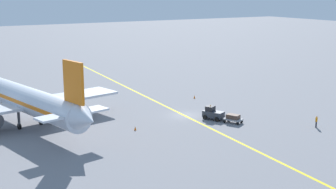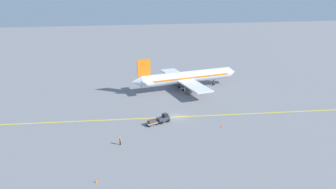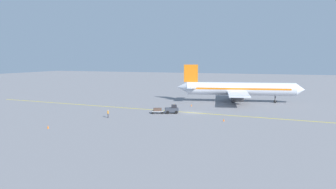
{
  "view_description": "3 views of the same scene",
  "coord_description": "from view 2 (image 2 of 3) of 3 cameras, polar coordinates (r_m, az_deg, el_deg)",
  "views": [
    {
      "loc": [
        -36.86,
        -57.91,
        18.64
      ],
      "look_at": [
        -3.6,
        -1.25,
        3.92
      ],
      "focal_mm": 50.0,
      "sensor_mm": 36.0,
      "label": 1
    },
    {
      "loc": [
        73.09,
        -15.89,
        30.82
      ],
      "look_at": [
        -5.08,
        -1.52,
        4.24
      ],
      "focal_mm": 35.0,
      "sensor_mm": 36.0,
      "label": 2
    },
    {
      "loc": [
        71.08,
        20.82,
        12.32
      ],
      "look_at": [
        3.36,
        -4.61,
        4.35
      ],
      "focal_mm": 35.0,
      "sensor_mm": 36.0,
      "label": 3
    }
  ],
  "objects": [
    {
      "name": "ground_plane",
      "position": [
        80.9,
        1.71,
        -3.91
      ],
      "size": [
        400.0,
        400.0,
        0.0
      ],
      "primitive_type": "plane",
      "color": "slate"
    },
    {
      "name": "apron_yellow_centreline",
      "position": [
        80.9,
        1.71,
        -3.91
      ],
      "size": [
        8.31,
        119.77,
        0.01
      ],
      "primitive_type": "cube",
      "rotation": [
        0.0,
        0.0,
        -0.07
      ],
      "color": "yellow",
      "rests_on": "ground"
    },
    {
      "name": "airplane_at_gate",
      "position": [
        101.62,
        3.1,
        2.99
      ],
      "size": [
        28.47,
        35.3,
        10.6
      ],
      "color": "silver",
      "rests_on": "ground"
    },
    {
      "name": "baggage_tug_dark",
      "position": [
        77.63,
        -0.78,
        -4.18
      ],
      "size": [
        2.71,
        3.35,
        2.11
      ],
      "color": "#333842",
      "rests_on": "ground"
    },
    {
      "name": "baggage_cart_trailing",
      "position": [
        76.0,
        -2.83,
        -4.83
      ],
      "size": [
        2.37,
        2.95,
        1.24
      ],
      "color": "gray",
      "rests_on": "ground"
    },
    {
      "name": "ground_crew_worker",
      "position": [
        67.68,
        -8.34,
        -7.95
      ],
      "size": [
        0.52,
        0.37,
        1.68
      ],
      "color": "#23232D",
      "rests_on": "ground"
    },
    {
      "name": "traffic_cone_near_nose",
      "position": [
        56.83,
        -12.39,
        -14.51
      ],
      "size": [
        0.32,
        0.32,
        0.55
      ],
      "primitive_type": "cone",
      "color": "orange",
      "rests_on": "ground"
    },
    {
      "name": "traffic_cone_mid_apron",
      "position": [
        76.28,
        9.42,
        -5.38
      ],
      "size": [
        0.32,
        0.32,
        0.55
      ],
      "primitive_type": "cone",
      "color": "orange",
      "rests_on": "ground"
    },
    {
      "name": "traffic_cone_by_wingtip",
      "position": [
        89.31,
        -1.55,
        -1.52
      ],
      "size": [
        0.32,
        0.32,
        0.55
      ],
      "primitive_type": "cone",
      "color": "orange",
      "rests_on": "ground"
    }
  ]
}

